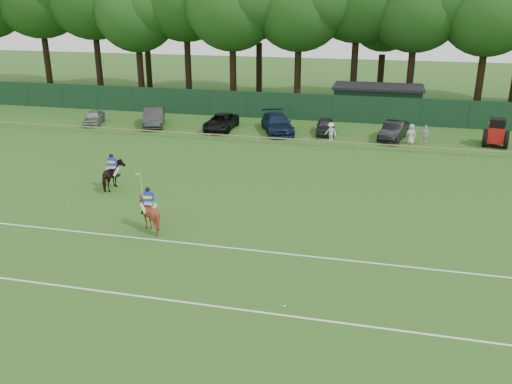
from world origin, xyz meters
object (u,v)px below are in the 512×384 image
(spectator_mid, at_px, (425,135))
(tractor, at_px, (496,133))
(suv_black, at_px, (221,122))
(spectator_right, at_px, (411,134))
(horse_chestnut, at_px, (149,214))
(sedan_navy, at_px, (277,123))
(polo_ball, at_px, (284,306))
(sedan_silver, at_px, (94,117))
(sedan_grey, at_px, (154,117))
(hatch_grey, at_px, (325,126))
(utility_shed, at_px, (377,101))
(horse_dark, at_px, (113,176))
(estate_black, at_px, (394,131))
(spectator_left, at_px, (331,132))

(spectator_mid, distance_m, tractor, 5.45)
(suv_black, xyz_separation_m, tractor, (22.43, -0.15, 0.37))
(spectator_right, bearing_deg, horse_chestnut, -104.30)
(suv_black, xyz_separation_m, sedan_navy, (4.98, 0.22, 0.11))
(polo_ball, xyz_separation_m, tractor, (11.70, 26.80, 1.00))
(spectator_right, bearing_deg, spectator_mid, 16.32)
(spectator_mid, relative_size, tractor, 0.55)
(sedan_silver, height_order, spectator_right, spectator_right)
(sedan_silver, height_order, suv_black, suv_black)
(sedan_grey, height_order, tractor, tractor)
(sedan_grey, bearing_deg, horse_chestnut, -87.27)
(sedan_silver, relative_size, sedan_navy, 0.67)
(horse_chestnut, bearing_deg, hatch_grey, -113.58)
(sedan_grey, xyz_separation_m, utility_shed, (19.40, 8.47, 0.72))
(spectator_right, bearing_deg, tractor, 26.91)
(horse_dark, height_order, estate_black, horse_dark)
(horse_chestnut, relative_size, sedan_silver, 0.48)
(estate_black, distance_m, spectator_right, 1.68)
(estate_black, height_order, polo_ball, estate_black)
(utility_shed, distance_m, tractor, 12.73)
(horse_chestnut, bearing_deg, suv_black, -90.38)
(estate_black, xyz_separation_m, utility_shed, (-1.62, 8.53, 0.79))
(spectator_left, relative_size, spectator_mid, 1.01)
(suv_black, bearing_deg, spectator_left, -11.38)
(spectator_left, distance_m, utility_shed, 10.93)
(sedan_silver, xyz_separation_m, spectator_mid, (28.99, -0.53, 0.16))
(suv_black, relative_size, spectator_left, 3.09)
(suv_black, height_order, polo_ball, suv_black)
(horse_chestnut, height_order, sedan_navy, horse_chestnut)
(spectator_left, xyz_separation_m, spectator_mid, (7.28, 0.78, -0.01))
(sedan_navy, bearing_deg, horse_dark, -134.39)
(hatch_grey, height_order, polo_ball, hatch_grey)
(spectator_mid, bearing_deg, horse_dark, -129.37)
(horse_dark, bearing_deg, spectator_right, -143.67)
(sedan_grey, distance_m, tractor, 28.74)
(hatch_grey, distance_m, spectator_left, 2.73)
(hatch_grey, bearing_deg, horse_dark, -127.84)
(estate_black, relative_size, spectator_right, 2.86)
(horse_dark, relative_size, hatch_grey, 0.54)
(sedan_silver, xyz_separation_m, tractor, (34.35, 0.43, 0.43))
(sedan_grey, bearing_deg, polo_ball, -77.98)
(utility_shed, bearing_deg, horse_dark, -121.10)
(sedan_silver, distance_m, spectator_mid, 28.99)
(sedan_grey, xyz_separation_m, spectator_left, (16.09, -1.92, -0.03))
(horse_dark, bearing_deg, suv_black, -100.56)
(horse_dark, xyz_separation_m, hatch_grey, (10.91, 17.02, -0.21))
(suv_black, height_order, spectator_right, spectator_right)
(sedan_navy, bearing_deg, horse_chestnut, -117.63)
(horse_dark, xyz_separation_m, spectator_right, (17.89, 15.22, -0.06))
(tractor, bearing_deg, sedan_grey, -171.62)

